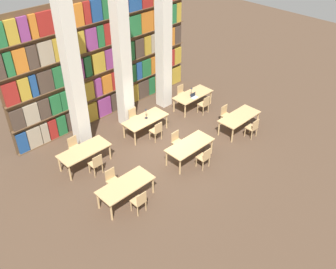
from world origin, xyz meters
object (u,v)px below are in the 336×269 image
at_px(chair_10, 204,104).
at_px(chair_7, 75,147).
at_px(chair_1, 112,180).
at_px(reading_table_1, 190,146).
at_px(chair_8, 157,130).
at_px(chair_4, 253,127).
at_px(desk_lamp_0, 146,112).
at_px(laptop, 194,97).
at_px(chair_5, 226,114).
at_px(chair_6, 96,164).
at_px(chair_0, 139,201).
at_px(desk_lamp_1, 191,90).
at_px(pillar_right, 164,46).
at_px(chair_3, 177,141).
at_px(reading_table_4, 145,120).
at_px(pillar_left, 73,79).
at_px(reading_table_0, 126,186).
at_px(chair_9, 134,117).
at_px(chair_2, 204,157).
at_px(reading_table_2, 239,118).
at_px(reading_table_5, 193,96).
at_px(chair_11, 182,93).
at_px(reading_table_3, 84,152).
at_px(pillar_center, 122,61).

bearing_deg(chair_10, chair_7, 167.28).
bearing_deg(chair_1, reading_table_1, 167.93).
bearing_deg(chair_8, reading_table_1, -88.85).
bearing_deg(chair_4, desk_lamp_0, 131.28).
bearing_deg(laptop, chair_1, -164.52).
xyz_separation_m(chair_5, chair_6, (-6.16, 1.21, 0.00)).
distance_m(desk_lamp_0, chair_10, 3.13).
relative_size(chair_0, desk_lamp_1, 2.11).
bearing_deg(pillar_right, chair_3, -125.78).
relative_size(pillar_right, chair_5, 6.72).
bearing_deg(chair_5, reading_table_4, -32.76).
height_order(pillar_left, chair_1, pillar_left).
xyz_separation_m(reading_table_0, chair_5, (6.26, 0.66, -0.16)).
bearing_deg(desk_lamp_1, chair_4, -87.45).
xyz_separation_m(reading_table_0, chair_9, (3.18, 3.35, -0.16)).
distance_m(chair_2, chair_6, 4.07).
height_order(chair_0, chair_6, same).
bearing_deg(reading_table_2, chair_8, 147.47).
bearing_deg(reading_table_1, chair_1, 167.93).
relative_size(desk_lamp_0, reading_table_5, 0.24).
height_order(chair_2, chair_11, same).
xyz_separation_m(reading_table_0, reading_table_3, (0.08, 2.60, 0.00)).
xyz_separation_m(chair_2, chair_4, (3.00, -0.10, 0.00)).
relative_size(chair_3, chair_8, 1.00).
bearing_deg(chair_2, chair_3, 90.00).
bearing_deg(chair_8, reading_table_3, 167.20).
height_order(chair_6, reading_table_4, chair_6).
distance_m(chair_3, chair_9, 2.59).
bearing_deg(desk_lamp_0, chair_6, -166.64).
relative_size(reading_table_4, desk_lamp_1, 4.69).
height_order(reading_table_2, chair_7, chair_7).
distance_m(chair_11, desk_lamp_1, 0.93).
xyz_separation_m(chair_4, laptop, (-0.20, 3.20, 0.28)).
xyz_separation_m(chair_2, reading_table_4, (-0.05, 3.31, 0.16)).
relative_size(chair_2, desk_lamp_1, 2.11).
xyz_separation_m(reading_table_5, chair_11, (0.01, 0.73, -0.16)).
height_order(chair_5, chair_11, same).
bearing_deg(reading_table_0, chair_1, 91.70).
relative_size(chair_3, reading_table_2, 0.45).
xyz_separation_m(chair_1, chair_7, (0.11, 2.60, 0.00)).
bearing_deg(reading_table_0, chair_5, 6.00).
height_order(chair_2, chair_3, same).
relative_size(chair_7, chair_9, 1.00).
relative_size(reading_table_5, desk_lamp_1, 4.69).
xyz_separation_m(reading_table_0, chair_6, (0.09, 1.87, -0.16)).
distance_m(pillar_right, chair_3, 4.57).
distance_m(reading_table_4, chair_10, 3.13).
distance_m(pillar_center, reading_table_2, 5.53).
relative_size(reading_table_3, chair_7, 2.22).
height_order(reading_table_0, reading_table_3, same).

